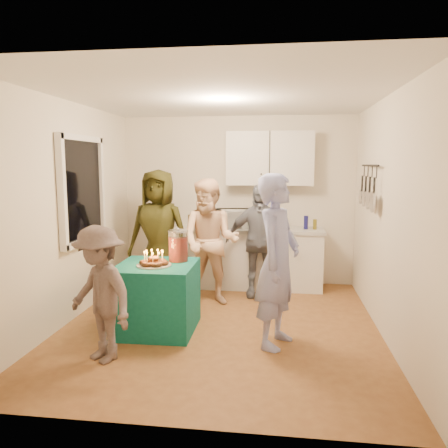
# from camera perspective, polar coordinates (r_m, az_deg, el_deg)

# --- Properties ---
(floor) EXTENTS (4.00, 4.00, 0.00)m
(floor) POSITION_cam_1_polar(r_m,az_deg,el_deg) (5.21, -0.51, -13.16)
(floor) COLOR brown
(floor) RESTS_ON ground
(ceiling) EXTENTS (4.00, 4.00, 0.00)m
(ceiling) POSITION_cam_1_polar(r_m,az_deg,el_deg) (4.92, -0.55, 16.40)
(ceiling) COLOR white
(ceiling) RESTS_ON floor
(back_wall) EXTENTS (3.60, 3.60, 0.00)m
(back_wall) POSITION_cam_1_polar(r_m,az_deg,el_deg) (6.88, 1.79, 3.10)
(back_wall) COLOR silver
(back_wall) RESTS_ON floor
(left_wall) EXTENTS (4.00, 4.00, 0.00)m
(left_wall) POSITION_cam_1_polar(r_m,az_deg,el_deg) (5.45, -19.64, 1.40)
(left_wall) COLOR silver
(left_wall) RESTS_ON floor
(right_wall) EXTENTS (4.00, 4.00, 0.00)m
(right_wall) POSITION_cam_1_polar(r_m,az_deg,el_deg) (4.98, 20.44, 0.80)
(right_wall) COLOR silver
(right_wall) RESTS_ON floor
(window_night) EXTENTS (0.04, 1.00, 1.20)m
(window_night) POSITION_cam_1_polar(r_m,az_deg,el_deg) (5.68, -18.11, 4.25)
(window_night) COLOR black
(window_night) RESTS_ON left_wall
(counter) EXTENTS (2.20, 0.58, 0.86)m
(counter) POSITION_cam_1_polar(r_m,az_deg,el_deg) (6.69, 3.21, -4.58)
(counter) COLOR white
(counter) RESTS_ON floor
(countertop) EXTENTS (2.24, 0.62, 0.05)m
(countertop) POSITION_cam_1_polar(r_m,az_deg,el_deg) (6.61, 3.24, -0.72)
(countertop) COLOR beige
(countertop) RESTS_ON counter
(upper_cabinet) EXTENTS (1.30, 0.30, 0.80)m
(upper_cabinet) POSITION_cam_1_polar(r_m,az_deg,el_deg) (6.67, 6.01, 8.51)
(upper_cabinet) COLOR white
(upper_cabinet) RESTS_ON back_wall
(pot_rack) EXTENTS (0.12, 1.00, 0.60)m
(pot_rack) POSITION_cam_1_polar(r_m,az_deg,el_deg) (5.62, 18.21, 4.72)
(pot_rack) COLOR black
(pot_rack) RESTS_ON right_wall
(microwave) EXTENTS (0.57, 0.45, 0.28)m
(microwave) POSITION_cam_1_polar(r_m,az_deg,el_deg) (6.61, 1.25, 0.73)
(microwave) COLOR white
(microwave) RESTS_ON countertop
(party_table) EXTENTS (0.86, 0.86, 0.76)m
(party_table) POSITION_cam_1_polar(r_m,az_deg,el_deg) (5.03, -8.77, -9.44)
(party_table) COLOR #0E5F53
(party_table) RESTS_ON floor
(donut_cake) EXTENTS (0.38, 0.38, 0.18)m
(donut_cake) POSITION_cam_1_polar(r_m,az_deg,el_deg) (4.85, -9.15, -4.39)
(donut_cake) COLOR #381C0C
(donut_cake) RESTS_ON party_table
(punch_jar) EXTENTS (0.22, 0.22, 0.34)m
(punch_jar) POSITION_cam_1_polar(r_m,az_deg,el_deg) (5.03, -6.00, -2.95)
(punch_jar) COLOR red
(punch_jar) RESTS_ON party_table
(man_birthday) EXTENTS (0.62, 0.75, 1.78)m
(man_birthday) POSITION_cam_1_polar(r_m,az_deg,el_deg) (4.49, 7.01, -4.81)
(man_birthday) COLOR #9EA6E6
(man_birthday) RESTS_ON floor
(woman_back_left) EXTENTS (0.94, 0.67, 1.79)m
(woman_back_left) POSITION_cam_1_polar(r_m,az_deg,el_deg) (6.28, -8.52, -1.14)
(woman_back_left) COLOR #4C4B15
(woman_back_left) RESTS_ON floor
(woman_back_center) EXTENTS (0.89, 0.74, 1.68)m
(woman_back_center) POSITION_cam_1_polar(r_m,az_deg,el_deg) (5.82, -1.83, -2.34)
(woman_back_center) COLOR #F1A67D
(woman_back_center) RESTS_ON floor
(woman_back_right) EXTENTS (0.94, 0.40, 1.60)m
(woman_back_right) POSITION_cam_1_polar(r_m,az_deg,el_deg) (6.17, 4.56, -2.18)
(woman_back_right) COLOR black
(woman_back_right) RESTS_ON floor
(child_near_left) EXTENTS (0.97, 0.86, 1.31)m
(child_near_left) POSITION_cam_1_polar(r_m,az_deg,el_deg) (4.32, -15.90, -8.79)
(child_near_left) COLOR #524342
(child_near_left) RESTS_ON floor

